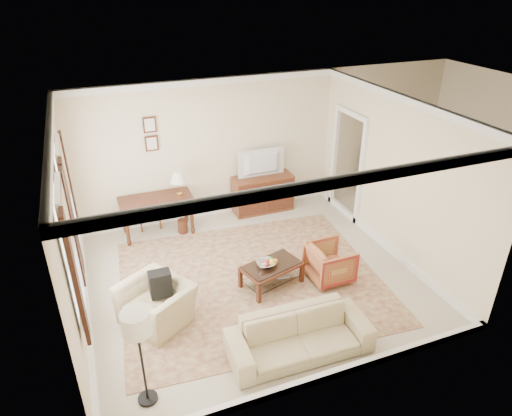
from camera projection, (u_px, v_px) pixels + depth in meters
room_shell at (251, 140)px, 6.77m from camera, size 5.51×5.01×2.91m
annex_bedroom at (421, 191)px, 10.15m from camera, size 3.00×2.70×2.90m
window_front at (71, 253)px, 5.75m from camera, size 0.12×1.56×1.80m
window_rear at (68, 200)px, 7.07m from camera, size 0.12×1.56×1.80m
doorway at (347, 166)px, 9.53m from camera, size 0.10×1.12×2.25m
rug at (251, 280)px, 7.79m from camera, size 4.58×4.02×0.01m
writing_desk at (156, 204)px, 8.91m from camera, size 1.41×0.71×0.77m
desk_chair at (147, 203)px, 9.22m from camera, size 0.49×0.49×1.05m
desk_lamp at (179, 183)px, 8.90m from camera, size 0.32×0.32×0.50m
framed_prints at (151, 134)px, 8.70m from camera, size 0.25×0.04×0.68m
sideboard at (262, 193)px, 9.92m from camera, size 1.30×0.50×0.80m
tv at (263, 155)px, 9.49m from camera, size 0.98×0.57×0.13m
coffee_table at (271, 269)px, 7.56m from camera, size 1.09×0.81×0.41m
fruit_bowl at (266, 263)px, 7.45m from camera, size 0.42×0.42×0.10m
book_a at (258, 280)px, 7.55m from camera, size 0.27×0.15×0.38m
book_b at (276, 274)px, 7.71m from camera, size 0.28×0.09×0.38m
striped_armchair at (330, 261)px, 7.69m from camera, size 0.66×0.70×0.71m
club_armchair at (156, 297)px, 6.73m from camera, size 1.07×1.17×0.86m
backpack at (160, 281)px, 6.68m from camera, size 0.35×0.39×0.40m
sofa at (300, 331)px, 6.17m from camera, size 1.99×0.64×0.77m
floor_lamp at (137, 330)px, 5.12m from camera, size 0.34×0.34×1.37m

